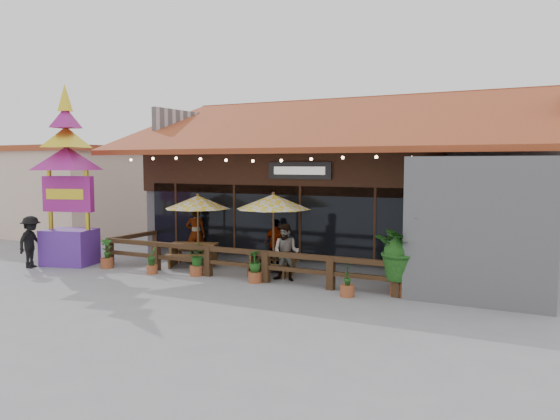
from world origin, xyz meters
The scene contains 19 objects.
ground centered at (0.00, 0.00, 0.00)m, with size 100.00×100.00×0.00m, color gray.
restaurant_building centered at (0.26, 6.61, 2.21)m, with size 15.50×14.73×6.09m.
patio_railing centered at (-2.25, -0.27, 0.61)m, with size 10.00×2.60×0.92m.
neighbor_building centered at (-15.00, 6.00, 2.14)m, with size 8.40×8.40×4.22m.
umbrella_left centered at (-3.94, 1.01, 2.11)m, with size 2.93×2.93×2.42m.
umbrella_right centered at (-1.02, 0.96, 2.22)m, with size 2.95×2.95×2.54m.
picnic_table_left centered at (-3.90, 0.68, 0.51)m, with size 1.94×1.81×0.76m.
picnic_table_right centered at (-0.87, 0.57, 0.45)m, with size 1.54×1.37×0.67m.
thai_sign_tower centered at (-7.77, -1.04, 3.44)m, with size 2.92×2.92×6.51m.
tropical_plant centered at (3.37, -0.27, 1.20)m, with size 1.92×1.98×2.09m.
diner_a centered at (-4.44, 1.57, 0.95)m, with size 0.69×0.45×1.89m, color #371C11.
diner_b centered at (-0.08, -0.04, 0.84)m, with size 0.81×0.63×1.68m, color #371C11.
diner_c centered at (-1.23, 1.55, 0.81)m, with size 0.95×0.39×1.62m, color #371C11.
pedestrian centered at (-8.47, -2.01, 0.86)m, with size 1.10×0.63×1.71m, color black.
planter_a centered at (-6.20, -0.94, 0.42)m, with size 0.43×0.41×1.00m.
planter_b centered at (-4.26, -1.01, 0.38)m, with size 0.34×0.36×0.84m.
planter_c centered at (-2.85, -0.64, 0.54)m, with size 0.74×0.71×0.96m.
planter_d centered at (-0.77, -0.67, 0.46)m, with size 0.49×0.49×0.95m.
planter_e centered at (2.17, -1.02, 0.38)m, with size 0.37×0.37×0.91m.
Camera 1 is at (6.87, -14.15, 3.43)m, focal length 35.00 mm.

